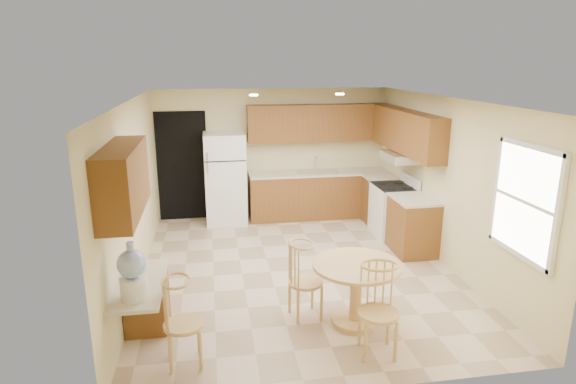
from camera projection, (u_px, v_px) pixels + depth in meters
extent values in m
plane|color=#CCB194|center=(298.00, 270.00, 7.15)|extent=(5.50, 5.50, 0.00)
cube|color=white|center=(299.00, 100.00, 6.49)|extent=(4.50, 5.50, 0.02)
cube|color=beige|center=(273.00, 153.00, 9.44)|extent=(4.50, 0.02, 2.50)
cube|color=beige|center=(355.00, 269.00, 4.21)|extent=(4.50, 0.02, 2.50)
cube|color=beige|center=(134.00, 196.00, 6.47)|extent=(0.02, 5.50, 2.50)
cube|color=beige|center=(446.00, 183.00, 7.17)|extent=(0.02, 5.50, 2.50)
cube|color=black|center=(182.00, 166.00, 9.21)|extent=(0.90, 0.02, 2.10)
cube|color=brown|center=(319.00, 195.00, 9.51)|extent=(2.75, 0.60, 0.87)
cube|color=beige|center=(319.00, 173.00, 9.39)|extent=(2.75, 0.63, 0.04)
cube|color=brown|center=(381.00, 201.00, 9.11)|extent=(0.60, 0.59, 0.87)
cube|color=beige|center=(382.00, 178.00, 8.99)|extent=(0.63, 0.59, 0.04)
cube|color=brown|center=(413.00, 226.00, 7.72)|extent=(0.60, 0.80, 0.87)
cube|color=beige|center=(415.00, 199.00, 7.60)|extent=(0.63, 0.80, 0.04)
cube|color=brown|center=(319.00, 123.00, 9.26)|extent=(2.75, 0.33, 0.70)
cube|color=brown|center=(406.00, 131.00, 8.14)|extent=(0.33, 2.42, 0.70)
cube|color=brown|center=(123.00, 181.00, 4.82)|extent=(0.33, 1.40, 0.70)
cube|color=silver|center=(318.00, 172.00, 9.38)|extent=(0.78, 0.44, 0.01)
cube|color=silver|center=(401.00, 157.00, 8.21)|extent=(0.50, 0.76, 0.14)
cube|color=brown|center=(147.00, 301.00, 5.49)|extent=(0.48, 0.42, 0.72)
cube|color=beige|center=(140.00, 284.00, 5.03)|extent=(0.50, 1.20, 0.04)
cube|color=white|center=(526.00, 201.00, 5.35)|extent=(0.05, 1.00, 1.20)
cube|color=white|center=(532.00, 146.00, 5.18)|extent=(0.05, 1.10, 0.06)
cube|color=white|center=(518.00, 253.00, 5.51)|extent=(0.05, 1.10, 0.06)
cube|color=white|center=(558.00, 216.00, 4.84)|extent=(0.05, 0.06, 1.28)
cube|color=white|center=(497.00, 189.00, 5.85)|extent=(0.05, 0.06, 1.28)
cylinder|color=white|center=(254.00, 95.00, 7.56)|extent=(0.14, 0.14, 0.02)
cylinder|color=white|center=(340.00, 94.00, 7.78)|extent=(0.14, 0.14, 0.02)
cube|color=white|center=(225.00, 179.00, 9.06)|extent=(0.76, 0.71, 1.72)
cube|color=black|center=(225.00, 161.00, 8.61)|extent=(0.74, 0.01, 0.02)
cube|color=silver|center=(208.00, 168.00, 8.58)|extent=(0.03, 0.03, 0.18)
cube|color=silver|center=(207.00, 156.00, 8.53)|extent=(0.03, 0.03, 0.14)
cube|color=white|center=(393.00, 211.00, 8.46)|extent=(0.65, 0.76, 0.90)
cube|color=black|center=(394.00, 186.00, 8.34)|extent=(0.64, 0.75, 0.02)
cube|color=white|center=(410.00, 180.00, 8.36)|extent=(0.06, 0.76, 0.18)
cylinder|color=tan|center=(355.00, 320.00, 5.71)|extent=(0.55, 0.55, 0.06)
cylinder|color=tan|center=(356.00, 294.00, 5.62)|extent=(0.14, 0.14, 0.68)
cylinder|color=tan|center=(357.00, 265.00, 5.52)|extent=(1.03, 1.03, 0.04)
cylinder|color=tan|center=(305.00, 282.00, 5.75)|extent=(0.42, 0.42, 0.04)
cylinder|color=tan|center=(291.00, 295.00, 5.93)|extent=(0.04, 0.04, 0.45)
cylinder|color=tan|center=(315.00, 293.00, 5.98)|extent=(0.04, 0.04, 0.45)
cylinder|color=tan|center=(295.00, 306.00, 5.64)|extent=(0.04, 0.04, 0.45)
cylinder|color=tan|center=(320.00, 304.00, 5.69)|extent=(0.04, 0.04, 0.45)
cylinder|color=tan|center=(378.00, 313.00, 5.01)|extent=(0.44, 0.44, 0.04)
cylinder|color=tan|center=(359.00, 327.00, 5.19)|extent=(0.04, 0.04, 0.47)
cylinder|color=tan|center=(386.00, 324.00, 5.24)|extent=(0.04, 0.04, 0.47)
cylinder|color=tan|center=(368.00, 343.00, 4.90)|extent=(0.04, 0.04, 0.47)
cylinder|color=tan|center=(397.00, 340.00, 4.95)|extent=(0.04, 0.04, 0.47)
cylinder|color=tan|center=(184.00, 325.00, 4.85)|extent=(0.41, 0.41, 0.04)
cylinder|color=tan|center=(171.00, 337.00, 5.02)|extent=(0.04, 0.04, 0.44)
cylinder|color=tan|center=(200.00, 335.00, 5.07)|extent=(0.04, 0.04, 0.44)
cylinder|color=tan|center=(169.00, 354.00, 4.74)|extent=(0.04, 0.04, 0.44)
cylinder|color=tan|center=(199.00, 351.00, 4.79)|extent=(0.04, 0.04, 0.44)
cylinder|color=white|center=(134.00, 288.00, 4.67)|extent=(0.26, 0.26, 0.22)
sphere|color=#9AB1EE|center=(132.00, 264.00, 4.60)|extent=(0.28, 0.28, 0.28)
cylinder|color=#9AB1EE|center=(130.00, 246.00, 4.55)|extent=(0.07, 0.07, 0.08)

